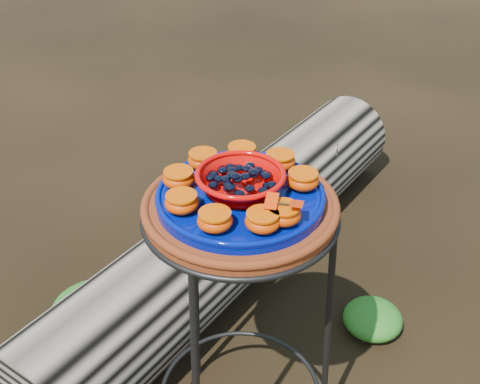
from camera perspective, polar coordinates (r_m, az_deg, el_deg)
plant_stand at (r=1.45m, az=0.03°, el=-13.53°), size 0.44×0.44×0.70m
terracotta_saucer at (r=1.21m, az=0.03°, el=-1.60°), size 0.39×0.39×0.03m
cobalt_plate at (r=1.19m, az=0.03°, el=-0.54°), size 0.33×0.33×0.02m
red_bowl at (r=1.17m, az=0.03°, el=0.85°), size 0.17×0.17×0.05m
glass_gems at (r=1.16m, az=0.03°, el=2.28°), size 0.13×0.13×0.02m
orange_half_0 at (r=1.10m, az=4.15°, el=-2.13°), size 0.06×0.06×0.04m
orange_half_1 at (r=1.20m, az=5.97°, el=1.11°), size 0.06×0.06×0.04m
orange_half_2 at (r=1.26m, az=3.82°, el=2.94°), size 0.06×0.06×0.04m
orange_half_3 at (r=1.28m, az=0.18°, el=3.66°), size 0.06×0.06×0.04m
orange_half_4 at (r=1.26m, az=-3.52°, el=3.04°), size 0.06×0.06×0.04m
orange_half_5 at (r=1.20m, az=-5.82°, el=1.27°), size 0.06×0.06×0.04m
orange_half_6 at (r=1.13m, az=-5.55°, el=-1.02°), size 0.06×0.06×0.04m
orange_half_7 at (r=1.08m, az=-2.40°, el=-2.73°), size 0.06×0.06×0.04m
orange_half_8 at (r=1.08m, az=2.15°, el=-2.80°), size 0.06×0.06×0.04m
butterfly at (r=1.08m, az=4.20°, el=-1.05°), size 0.10×0.10×0.01m
driftwood_log at (r=2.06m, az=-0.40°, el=-3.63°), size 1.81×1.07×0.33m
foliage_right at (r=1.96m, az=12.48°, el=-11.58°), size 0.19×0.19×0.09m
foliage_back at (r=1.96m, az=-13.68°, el=-10.88°), size 0.27×0.27×0.14m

